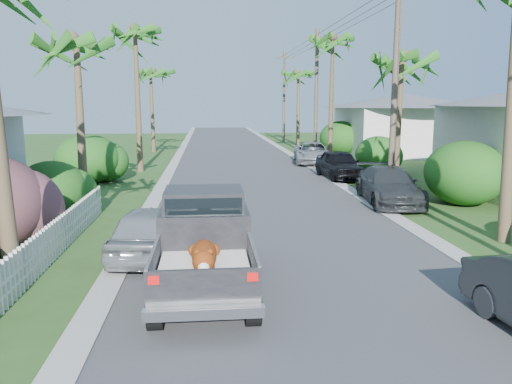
{
  "coord_description": "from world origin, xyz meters",
  "views": [
    {
      "loc": [
        -2.1,
        -7.25,
        3.91
      ],
      "look_at": [
        -0.74,
        6.77,
        1.4
      ],
      "focal_mm": 35.0,
      "sensor_mm": 36.0,
      "label": 1
    }
  ],
  "objects": [
    {
      "name": "ground",
      "position": [
        0.0,
        0.0,
        0.0
      ],
      "size": [
        120.0,
        120.0,
        0.0
      ],
      "primitive_type": "plane",
      "color": "#2D4C1C",
      "rests_on": "ground"
    },
    {
      "name": "road",
      "position": [
        0.0,
        25.0,
        0.01
      ],
      "size": [
        8.0,
        100.0,
        0.02
      ],
      "primitive_type": "cube",
      "color": "#38383A",
      "rests_on": "ground"
    },
    {
      "name": "curb_left",
      "position": [
        -4.3,
        25.0,
        0.03
      ],
      "size": [
        0.6,
        100.0,
        0.06
      ],
      "primitive_type": "cube",
      "color": "#A5A39E",
      "rests_on": "ground"
    },
    {
      "name": "curb_right",
      "position": [
        4.3,
        25.0,
        0.03
      ],
      "size": [
        0.6,
        100.0,
        0.06
      ],
      "primitive_type": "cube",
      "color": "#A5A39E",
      "rests_on": "ground"
    },
    {
      "name": "pickup_truck",
      "position": [
        -2.2,
        3.31,
        1.01
      ],
      "size": [
        1.98,
        5.12,
        2.06
      ],
      "color": "black",
      "rests_on": "ground"
    },
    {
      "name": "parked_car_rm",
      "position": [
        5.0,
        11.56,
        0.7
      ],
      "size": [
        2.41,
        4.98,
        1.4
      ],
      "primitive_type": "imported",
      "rotation": [
        0.0,
        0.0,
        -0.1
      ],
      "color": "#2E3133",
      "rests_on": "ground"
    },
    {
      "name": "parked_car_rf",
      "position": [
        4.78,
        18.22,
        0.74
      ],
      "size": [
        1.98,
        4.43,
        1.48
      ],
      "primitive_type": "imported",
      "rotation": [
        0.0,
        0.0,
        0.05
      ],
      "color": "black",
      "rests_on": "ground"
    },
    {
      "name": "parked_car_rd",
      "position": [
        4.76,
        24.88,
        0.69
      ],
      "size": [
        2.93,
        5.23,
        1.38
      ],
      "primitive_type": "imported",
      "rotation": [
        0.0,
        0.0,
        -0.13
      ],
      "color": "#A6A8AD",
      "rests_on": "ground"
    },
    {
      "name": "parked_car_ln",
      "position": [
        -3.6,
        5.42,
        0.67
      ],
      "size": [
        2.03,
        4.08,
        1.34
      ],
      "primitive_type": "imported",
      "rotation": [
        0.0,
        0.0,
        3.02
      ],
      "color": "#ADB0B4",
      "rests_on": "ground"
    },
    {
      "name": "palm_l_b",
      "position": [
        -6.8,
        12.0,
        6.15
      ],
      "size": [
        4.4,
        4.4,
        7.4
      ],
      "color": "brown",
      "rests_on": "ground"
    },
    {
      "name": "palm_l_c",
      "position": [
        -6.0,
        22.0,
        7.91
      ],
      "size": [
        4.4,
        4.4,
        9.2
      ],
      "color": "brown",
      "rests_on": "ground"
    },
    {
      "name": "palm_l_d",
      "position": [
        -6.5,
        34.0,
        6.44
      ],
      "size": [
        4.4,
        4.4,
        7.7
      ],
      "color": "brown",
      "rests_on": "ground"
    },
    {
      "name": "palm_r_b",
      "position": [
        6.6,
        15.0,
        5.95
      ],
      "size": [
        4.4,
        4.4,
        7.2
      ],
      "color": "brown",
      "rests_on": "ground"
    },
    {
      "name": "palm_r_c",
      "position": [
        6.2,
        26.0,
        8.11
      ],
      "size": [
        4.4,
        4.4,
        9.4
      ],
      "color": "brown",
      "rests_on": "ground"
    },
    {
      "name": "palm_r_d",
      "position": [
        6.5,
        40.0,
        6.74
      ],
      "size": [
        4.4,
        4.4,
        8.0
      ],
      "color": "brown",
      "rests_on": "ground"
    },
    {
      "name": "shrub_l_c",
      "position": [
        -7.4,
        10.0,
        1.0
      ],
      "size": [
        2.4,
        2.64,
        2.0
      ],
      "primitive_type": "ellipsoid",
      "color": "#164F16",
      "rests_on": "ground"
    },
    {
      "name": "shrub_l_d",
      "position": [
        -8.0,
        18.0,
        1.2
      ],
      "size": [
        3.2,
        3.52,
        2.4
      ],
      "primitive_type": "ellipsoid",
      "color": "#164F16",
      "rests_on": "ground"
    },
    {
      "name": "shrub_r_b",
      "position": [
        7.8,
        11.0,
        1.25
      ],
      "size": [
        3.0,
        3.3,
        2.5
      ],
      "primitive_type": "ellipsoid",
      "color": "#164F16",
      "rests_on": "ground"
    },
    {
      "name": "shrub_r_c",
      "position": [
        7.5,
        20.0,
        1.05
      ],
      "size": [
        2.6,
        2.86,
        2.1
      ],
      "primitive_type": "ellipsoid",
      "color": "#164F16",
      "rests_on": "ground"
    },
    {
      "name": "shrub_r_d",
      "position": [
        8.0,
        30.0,
        1.3
      ],
      "size": [
        3.2,
        3.52,
        2.6
      ],
      "primitive_type": "ellipsoid",
      "color": "#164F16",
      "rests_on": "ground"
    },
    {
      "name": "picket_fence",
      "position": [
        -6.0,
        5.5,
        0.5
      ],
      "size": [
        0.1,
        11.0,
        1.0
      ],
      "primitive_type": "cube",
      "color": "white",
      "rests_on": "ground"
    },
    {
      "name": "house_right_far",
      "position": [
        13.0,
        30.0,
        2.12
      ],
      "size": [
        9.0,
        8.0,
        4.6
      ],
      "color": "silver",
      "rests_on": "ground"
    },
    {
      "name": "utility_pole_b",
      "position": [
        5.6,
        13.0,
        4.6
      ],
      "size": [
        1.6,
        0.26,
        9.0
      ],
      "color": "brown",
      "rests_on": "ground"
    },
    {
      "name": "utility_pole_c",
      "position": [
        5.6,
        28.0,
        4.6
      ],
      "size": [
        1.6,
        0.26,
        9.0
      ],
      "color": "brown",
      "rests_on": "ground"
    },
    {
      "name": "utility_pole_d",
      "position": [
        5.6,
        43.0,
        4.6
      ],
      "size": [
        1.6,
        0.26,
        9.0
      ],
      "color": "brown",
      "rests_on": "ground"
    }
  ]
}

